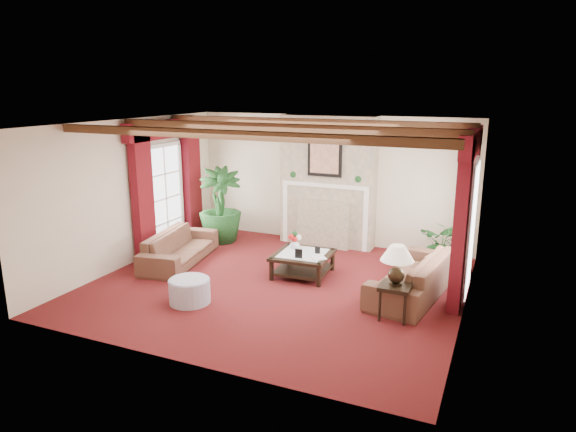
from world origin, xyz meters
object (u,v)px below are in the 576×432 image
at_px(sofa_right, 414,268).
at_px(side_table, 395,302).
at_px(sofa_left, 179,242).
at_px(potted_palm, 221,221).
at_px(coffee_table, 303,264).
at_px(ottoman, 190,291).

bearing_deg(sofa_right, side_table, 4.03).
relative_size(sofa_left, potted_palm, 1.15).
bearing_deg(coffee_table, potted_palm, 150.25).
relative_size(potted_palm, coffee_table, 1.86).
bearing_deg(side_table, ottoman, -167.00).
bearing_deg(potted_palm, sofa_left, -90.72).
distance_m(sofa_left, ottoman, 1.98).
height_order(sofa_right, ottoman, sofa_right).
xyz_separation_m(potted_palm, ottoman, (1.23, -3.02, -0.26)).
bearing_deg(sofa_left, side_table, -110.67).
xyz_separation_m(sofa_left, sofa_right, (4.36, 0.20, 0.04)).
relative_size(sofa_right, potted_palm, 1.26).
bearing_deg(sofa_left, potted_palm, -10.55).
bearing_deg(side_table, potted_palm, 151.48).
bearing_deg(ottoman, potted_palm, 112.15).
xyz_separation_m(sofa_left, potted_palm, (0.02, 1.50, 0.06)).
relative_size(potted_palm, ottoman, 2.85).
distance_m(sofa_left, side_table, 4.37).
height_order(sofa_left, potted_palm, potted_palm).
xyz_separation_m(potted_palm, side_table, (4.27, -2.32, -0.19)).
relative_size(sofa_right, side_table, 4.41).
bearing_deg(potted_palm, coffee_table, -26.74).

